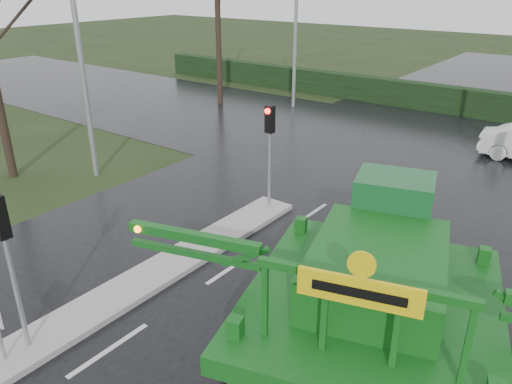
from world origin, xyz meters
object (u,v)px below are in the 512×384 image
Objects in this scene: traffic_signal_near at (5,242)px; traffic_signal_mid at (270,135)px; crop_sprayer at (241,310)px; street_light_left_near at (80,13)px.

traffic_signal_mid is at bearing 90.00° from traffic_signal_near.
traffic_signal_mid is 0.40× the size of crop_sprayer.
street_light_left_near is at bearing 137.13° from crop_sprayer.
traffic_signal_near and traffic_signal_mid have the same top height.
traffic_signal_mid is 8.63m from crop_sprayer.
street_light_left_near is 1.14× the size of crop_sprayer.
traffic_signal_mid is 7.83m from street_light_left_near.
street_light_left_near is at bearing 134.53° from traffic_signal_near.
street_light_left_near is (-6.89, -1.49, 3.40)m from traffic_signal_mid.
street_light_left_near reaches higher than crop_sprayer.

